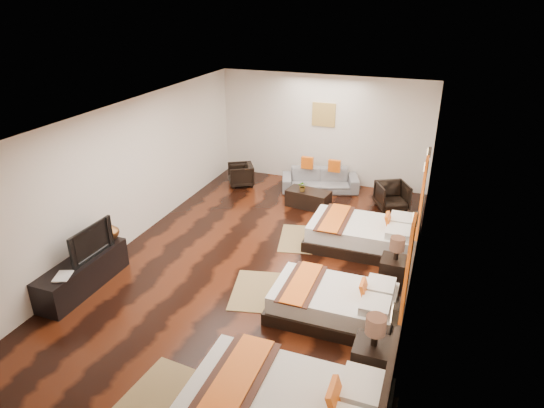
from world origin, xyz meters
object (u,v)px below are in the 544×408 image
at_px(figurine, 110,230).
at_px(sofa, 320,180).
at_px(bed_far, 363,234).
at_px(armchair_left, 241,175).
at_px(table_plant, 303,186).
at_px(tv, 87,241).
at_px(tv_console, 83,274).
at_px(armchair_right, 392,196).
at_px(coffee_table, 308,199).
at_px(nightstand_b, 394,269).
at_px(book, 55,277).
at_px(bed_mid, 335,303).
at_px(nightstand_a, 372,357).

relative_size(figurine, sofa, 0.18).
distance_m(bed_far, armchair_left, 4.20).
distance_m(figurine, table_plant, 4.47).
bearing_deg(tv, tv_console, 164.94).
bearing_deg(tv_console, figurine, 90.00).
xyz_separation_m(armchair_right, table_plant, (-1.98, -0.64, 0.21)).
relative_size(armchair_left, coffee_table, 0.63).
bearing_deg(nightstand_b, bed_far, 122.79).
relative_size(book, armchair_right, 0.47).
distance_m(bed_mid, figurine, 4.22).
height_order(nightstand_b, table_plant, nightstand_b).
distance_m(bed_mid, armchair_left, 5.80).
bearing_deg(nightstand_b, figurine, -167.46).
distance_m(nightstand_a, armchair_left, 7.12).
bearing_deg(sofa, nightstand_a, -87.59).
distance_m(bed_far, book, 5.56).
distance_m(tv_console, tv, 0.59).
relative_size(bed_far, coffee_table, 2.09).
bearing_deg(sofa, tv_console, -133.77).
bearing_deg(book, tv, 86.14).
height_order(sofa, armchair_right, armchair_right).
xyz_separation_m(armchair_left, table_plant, (1.92, -0.77, 0.24)).
bearing_deg(armchair_left, bed_mid, 7.41).
relative_size(tv, book, 3.03).
height_order(bed_mid, armchair_right, bed_mid).
height_order(tv_console, figurine, figurine).
distance_m(bed_far, sofa, 2.98).
xyz_separation_m(sofa, armchair_right, (1.86, -0.48, 0.04)).
distance_m(nightstand_b, tv, 5.22).
height_order(sofa, armchair_left, armchair_left).
relative_size(figurine, armchair_left, 0.53).
distance_m(figurine, armchair_right, 6.25).
bearing_deg(nightstand_b, tv_console, -158.88).
relative_size(bed_far, nightstand_a, 2.16).
height_order(nightstand_a, figurine, nightstand_a).
relative_size(tv_console, sofa, 0.95).
xyz_separation_m(tv_console, tv, (0.05, 0.17, 0.56)).
bearing_deg(bed_far, armchair_left, 148.62).
height_order(bed_far, sofa, bed_far).
xyz_separation_m(armchair_right, coffee_table, (-1.86, -0.57, -0.11)).
height_order(nightstand_a, sofa, nightstand_a).
xyz_separation_m(nightstand_a, table_plant, (-2.42, 4.87, 0.19)).
bearing_deg(bed_mid, nightstand_b, 58.09).
height_order(armchair_right, coffee_table, armchair_right).
bearing_deg(nightstand_a, sofa, 110.98).
bearing_deg(bed_far, table_plant, 139.62).
distance_m(nightstand_a, nightstand_b, 2.29).
bearing_deg(armchair_right, nightstand_b, -110.68).
height_order(book, table_plant, table_plant).
bearing_deg(bed_far, nightstand_b, -57.21).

